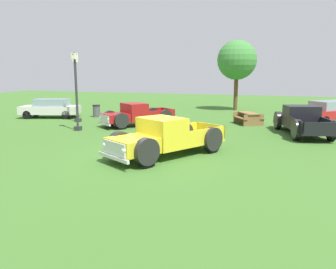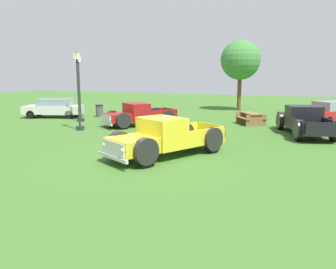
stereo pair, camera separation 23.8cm
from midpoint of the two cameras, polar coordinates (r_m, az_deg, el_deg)
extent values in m
plane|color=#3D6B28|center=(14.01, -3.53, -3.90)|extent=(80.00, 80.00, 0.00)
cube|color=yellow|center=(13.10, -5.57, -1.79)|extent=(2.21, 2.20, 0.59)
cube|color=silver|center=(12.67, -8.63, -2.29)|extent=(1.29, 0.80, 0.49)
sphere|color=silver|center=(12.13, -6.94, -2.67)|extent=(0.21, 0.21, 0.21)
sphere|color=silver|center=(13.22, -10.03, -1.67)|extent=(0.21, 0.21, 0.21)
cube|color=yellow|center=(13.92, -0.52, 0.33)|extent=(2.24, 2.10, 1.23)
cube|color=#8C9EA8|center=(13.48, -2.66, 1.15)|extent=(1.35, 0.82, 0.54)
cube|color=yellow|center=(15.23, 4.76, -0.97)|extent=(2.68, 2.84, 0.11)
cube|color=yellow|center=(14.58, 7.13, -0.14)|extent=(1.21, 1.98, 0.59)
cube|color=yellow|center=(15.77, 2.60, 0.73)|extent=(1.21, 1.98, 0.59)
cube|color=yellow|center=(15.93, 7.53, 0.75)|extent=(1.58, 0.98, 0.59)
cylinder|color=black|center=(12.46, -3.19, -3.79)|extent=(0.61, 0.82, 0.81)
cylinder|color=#B7B7BC|center=(12.45, -3.17, -3.80)|extent=(0.39, 0.41, 0.32)
cylinder|color=black|center=(12.41, -3.20, -2.87)|extent=(0.78, 1.04, 1.03)
cylinder|color=black|center=(13.90, -7.65, -2.37)|extent=(0.61, 0.82, 0.81)
cylinder|color=#B7B7BC|center=(13.91, -7.67, -2.36)|extent=(0.39, 0.41, 0.32)
cylinder|color=black|center=(13.85, -7.67, -1.54)|extent=(0.78, 1.04, 1.03)
cylinder|color=black|center=(14.82, 7.93, -1.56)|extent=(0.61, 0.82, 0.81)
cylinder|color=#B7B7BC|center=(14.82, 7.96, -1.57)|extent=(0.39, 0.41, 0.32)
cylinder|color=black|center=(14.78, 7.95, -0.79)|extent=(0.78, 1.04, 1.03)
cylinder|color=black|center=(16.05, 3.18, -0.55)|extent=(0.61, 0.82, 0.81)
cylinder|color=#B7B7BC|center=(16.06, 3.15, -0.55)|extent=(0.39, 0.41, 0.32)
cylinder|color=black|center=(16.01, 3.18, 0.17)|extent=(0.78, 1.04, 1.03)
cube|color=silver|center=(12.72, -8.75, -3.79)|extent=(1.73, 1.08, 0.13)
cube|color=maroon|center=(21.59, -8.14, 2.81)|extent=(2.05, 2.04, 0.53)
cube|color=silver|center=(21.29, -9.95, 2.65)|extent=(1.09, 0.85, 0.45)
sphere|color=silver|center=(20.76, -9.26, 2.55)|extent=(0.19, 0.19, 0.19)
sphere|color=silver|center=(21.83, -10.52, 2.90)|extent=(0.19, 0.19, 0.19)
cube|color=maroon|center=(22.16, -4.99, 3.83)|extent=(2.04, 1.98, 1.11)
cube|color=#8C9EA8|center=(21.86, -6.37, 4.36)|extent=(1.13, 0.88, 0.49)
cube|color=maroon|center=(23.04, -1.37, 2.85)|extent=(2.51, 2.59, 0.10)
cube|color=maroon|center=(22.35, -0.33, 3.43)|extent=(1.29, 1.66, 0.53)
cube|color=maroon|center=(23.65, -2.36, 3.81)|extent=(1.29, 1.66, 0.53)
cube|color=maroon|center=(23.52, 0.65, 3.78)|extent=(1.33, 1.04, 0.53)
cylinder|color=black|center=(20.90, -7.18, 1.85)|extent=(0.61, 0.71, 0.73)
cylinder|color=#B7B7BC|center=(20.90, -7.16, 1.85)|extent=(0.36, 0.37, 0.29)
cylinder|color=black|center=(20.88, -7.19, 2.35)|extent=(0.78, 0.90, 0.93)
cylinder|color=black|center=(22.36, -9.01, 2.36)|extent=(0.61, 0.71, 0.73)
cylinder|color=#B7B7BC|center=(22.37, -9.02, 2.37)|extent=(0.36, 0.37, 0.29)
cylinder|color=black|center=(22.33, -9.03, 2.83)|extent=(0.78, 0.90, 0.93)
cylinder|color=black|center=(22.50, 0.24, 2.54)|extent=(0.61, 0.71, 0.73)
cylinder|color=#B7B7BC|center=(22.49, 0.26, 2.54)|extent=(0.36, 0.37, 0.29)
cylinder|color=black|center=(22.47, 0.24, 3.01)|extent=(0.78, 0.90, 0.93)
cylinder|color=black|center=(23.85, -1.91, 2.99)|extent=(0.61, 0.71, 0.73)
cylinder|color=#B7B7BC|center=(23.86, -1.92, 2.99)|extent=(0.36, 0.37, 0.29)
cylinder|color=black|center=(23.83, -1.91, 3.43)|extent=(0.78, 0.90, 0.93)
cube|color=silver|center=(21.32, -10.02, 1.84)|extent=(1.46, 1.14, 0.12)
cube|color=black|center=(22.00, 20.84, 2.51)|extent=(1.96, 1.94, 0.57)
cube|color=silver|center=(22.76, 20.25, 2.79)|extent=(1.39, 0.45, 0.48)
sphere|color=silver|center=(22.56, 18.72, 2.90)|extent=(0.21, 0.21, 0.21)
sphere|color=silver|center=(22.93, 21.80, 2.81)|extent=(0.21, 0.21, 0.21)
cube|color=black|center=(20.58, 22.07, 2.80)|extent=(2.05, 1.78, 1.20)
cube|color=#8C9EA8|center=(21.15, 21.59, 3.75)|extent=(1.46, 0.45, 0.53)
cube|color=black|center=(18.99, 23.61, 0.43)|extent=(2.28, 2.59, 0.10)
cube|color=black|center=(18.67, 21.29, 1.50)|extent=(0.68, 2.14, 0.57)
cube|color=black|center=(19.24, 26.02, 1.39)|extent=(0.68, 2.14, 0.57)
cube|color=black|center=(17.96, 24.82, 0.91)|extent=(1.70, 0.56, 0.57)
cylinder|color=black|center=(21.79, 18.58, 1.82)|extent=(0.44, 0.83, 0.79)
cylinder|color=#B7B7BC|center=(21.79, 18.56, 1.82)|extent=(0.33, 0.37, 0.32)
cylinder|color=black|center=(21.77, 18.61, 2.34)|extent=(0.55, 1.05, 1.00)
cylinder|color=black|center=(22.31, 22.95, 1.72)|extent=(0.44, 0.83, 0.79)
cylinder|color=#B7B7BC|center=(22.31, 22.97, 1.72)|extent=(0.33, 0.37, 0.32)
cylinder|color=black|center=(22.28, 22.98, 2.23)|extent=(0.55, 1.05, 1.00)
cylinder|color=black|center=(18.47, 21.31, 0.17)|extent=(0.44, 0.83, 0.79)
cylinder|color=#B7B7BC|center=(18.47, 21.28, 0.17)|extent=(0.33, 0.37, 0.32)
cylinder|color=black|center=(18.44, 21.35, 0.78)|extent=(0.55, 1.05, 1.00)
cylinder|color=black|center=(19.08, 26.34, 0.10)|extent=(0.44, 0.83, 0.79)
cylinder|color=#B7B7BC|center=(19.08, 26.37, 0.10)|extent=(0.33, 0.37, 0.32)
cylinder|color=black|center=(19.05, 26.39, 0.70)|extent=(0.55, 1.05, 1.00)
cube|color=silver|center=(22.84, 20.17, 1.99)|extent=(1.86, 0.62, 0.13)
cube|color=#B21E1E|center=(25.79, 26.53, 3.08)|extent=(4.67, 4.44, 0.62)
cube|color=#7F939E|center=(25.61, 26.40, 4.39)|extent=(2.96, 2.88, 0.57)
cylinder|color=black|center=(25.26, 22.72, 2.52)|extent=(0.64, 0.60, 0.67)
cylinder|color=black|center=(24.12, 25.48, 1.98)|extent=(0.64, 0.60, 0.67)
cube|color=silver|center=(27.62, -18.40, 3.99)|extent=(4.65, 2.94, 0.59)
cube|color=#7F939E|center=(27.51, -18.18, 5.16)|extent=(2.74, 2.12, 0.54)
cylinder|color=black|center=(27.50, -21.81, 3.13)|extent=(0.66, 0.37, 0.63)
cylinder|color=black|center=(28.92, -20.53, 3.54)|extent=(0.66, 0.37, 0.63)
cylinder|color=black|center=(26.42, -15.99, 3.20)|extent=(0.66, 0.37, 0.63)
cylinder|color=black|center=(27.90, -14.97, 3.62)|extent=(0.66, 0.37, 0.63)
cube|color=#2D2D33|center=(24.81, -14.13, 2.40)|extent=(0.36, 0.36, 0.25)
cylinder|color=#2D2D33|center=(24.62, -14.35, 7.17)|extent=(0.12, 0.12, 3.88)
cube|color=#F2EACC|center=(24.60, -14.57, 12.10)|extent=(0.28, 0.28, 0.36)
cone|color=#2D2D33|center=(24.60, -14.59, 12.52)|extent=(0.32, 0.32, 0.14)
cube|color=#2D2D33|center=(21.15, -14.20, 1.05)|extent=(0.36, 0.36, 0.25)
cylinder|color=#2D2D33|center=(20.92, -14.46, 6.71)|extent=(0.12, 0.12, 3.93)
cube|color=#F2EACC|center=(20.90, -14.74, 12.59)|extent=(0.28, 0.28, 0.36)
cone|color=#2D2D33|center=(20.91, -14.76, 13.08)|extent=(0.32, 0.32, 0.14)
cube|color=olive|center=(23.37, 14.03, 3.48)|extent=(1.61, 1.96, 0.06)
cube|color=olive|center=(23.16, 12.65, 2.72)|extent=(1.16, 1.69, 0.05)
cube|color=olive|center=(23.67, 15.31, 2.77)|extent=(1.16, 1.69, 0.05)
cube|color=olive|center=(24.14, 13.18, 2.83)|extent=(1.24, 0.79, 0.75)
cube|color=olive|center=(22.71, 14.85, 2.29)|extent=(1.24, 0.79, 0.75)
cylinder|color=#4C4C51|center=(27.09, -11.17, 3.82)|extent=(0.56, 0.56, 0.85)
cylinder|color=black|center=(27.04, -11.20, 4.82)|extent=(0.59, 0.59, 0.10)
cylinder|color=brown|center=(31.71, 12.06, 6.85)|extent=(0.36, 0.36, 3.19)
sphere|color=#3D7F38|center=(31.67, 12.27, 12.11)|extent=(3.51, 3.51, 3.51)
camera|label=1|loc=(0.12, -89.52, 0.09)|focal=36.37mm
camera|label=2|loc=(0.12, 90.48, -0.09)|focal=36.37mm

